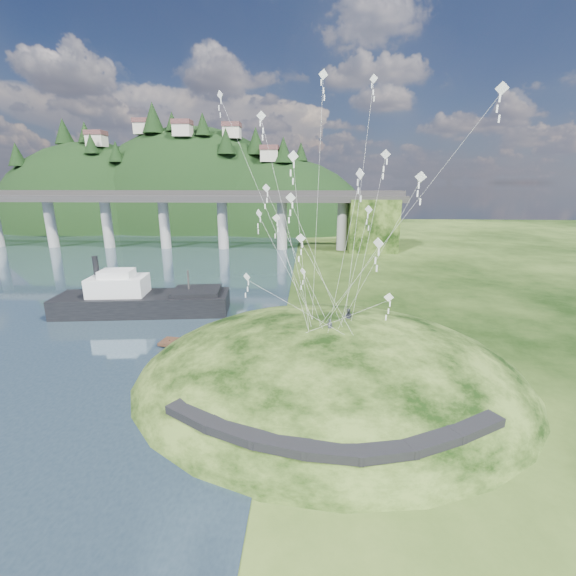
{
  "coord_description": "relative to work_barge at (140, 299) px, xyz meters",
  "views": [
    {
      "loc": [
        5.94,
        -30.1,
        16.9
      ],
      "look_at": [
        4.0,
        6.0,
        7.0
      ],
      "focal_mm": 24.0,
      "sensor_mm": 36.0,
      "label": 1
    }
  ],
  "objects": [
    {
      "name": "work_barge",
      "position": [
        0.0,
        0.0,
        0.0
      ],
      "size": [
        22.87,
        8.61,
        7.81
      ],
      "color": "black",
      "rests_on": "ground"
    },
    {
      "name": "footpath",
      "position": [
        23.81,
        -27.49,
        0.13
      ],
      "size": [
        22.29,
        5.84,
        0.83
      ],
      "color": "black",
      "rests_on": "ground"
    },
    {
      "name": "wooden_dock",
      "position": [
        12.96,
        -11.11,
        -1.56
      ],
      "size": [
        12.91,
        3.94,
        0.91
      ],
      "color": "#341F15",
      "rests_on": "ground"
    },
    {
      "name": "kite_swarm",
      "position": [
        23.1,
        -14.21,
        14.27
      ],
      "size": [
        20.4,
        16.96,
        21.55
      ],
      "color": "white",
      "rests_on": "ground"
    },
    {
      "name": "bridge",
      "position": [
        -10.11,
        52.32,
        7.75
      ],
      "size": [
        160.0,
        11.0,
        15.0
      ],
      "color": "#2D2B2B",
      "rests_on": "ground"
    },
    {
      "name": "far_ridge",
      "position": [
        -27.23,
        104.42,
        -9.39
      ],
      "size": [
        153.0,
        70.0,
        94.5
      ],
      "color": "black",
      "rests_on": "ground"
    },
    {
      "name": "kite_flyers",
      "position": [
        25.54,
        -14.88,
        3.83
      ],
      "size": [
        2.61,
        3.46,
        1.72
      ],
      "color": "#252832",
      "rests_on": "ground"
    },
    {
      "name": "ground",
      "position": [
        16.35,
        -17.75,
        -1.96
      ],
      "size": [
        320.0,
        320.0,
        0.0
      ],
      "primitive_type": "plane",
      "color": "black",
      "rests_on": "ground"
    },
    {
      "name": "grass_hill",
      "position": [
        24.35,
        -15.75,
        -3.46
      ],
      "size": [
        36.0,
        32.0,
        13.0
      ],
      "color": "black",
      "rests_on": "ground"
    }
  ]
}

